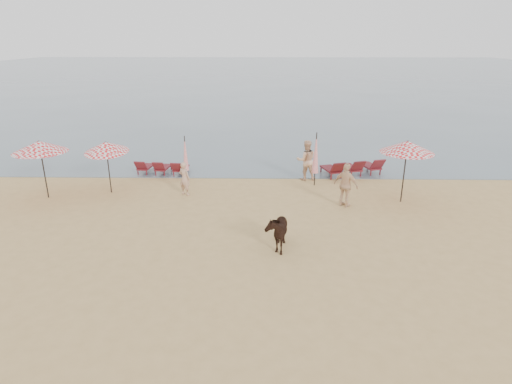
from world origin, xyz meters
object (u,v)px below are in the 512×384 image
at_px(cow, 277,230).
at_px(beachgoer_right_a, 306,160).
at_px(lounger_cluster_left, 162,167).
at_px(beachgoer_right_b, 346,185).
at_px(umbrella_closed_right, 316,153).
at_px(beachgoer_left, 185,179).
at_px(umbrella_open_left_b, 106,147).
at_px(umbrella_closed_left, 185,154).
at_px(lounger_cluster_right, 353,167).
at_px(umbrella_open_right, 407,147).
at_px(umbrella_open_left_a, 40,147).

height_order(cow, beachgoer_right_a, beachgoer_right_a).
xyz_separation_m(lounger_cluster_left, cow, (5.64, -8.05, 0.27)).
height_order(cow, beachgoer_right_b, beachgoer_right_b).
distance_m(umbrella_closed_right, beachgoer_left, 6.12).
relative_size(cow, beachgoer_left, 1.01).
bearing_deg(umbrella_open_left_b, umbrella_closed_left, 10.34).
distance_m(umbrella_open_left_b, beachgoer_left, 3.68).
bearing_deg(lounger_cluster_right, umbrella_open_right, -86.39).
xyz_separation_m(umbrella_open_left_a, beachgoer_left, (5.95, 0.47, -1.53)).
height_order(lounger_cluster_right, umbrella_closed_left, umbrella_closed_left).
height_order(umbrella_open_right, umbrella_closed_right, umbrella_open_right).
distance_m(umbrella_open_left_b, umbrella_closed_right, 9.41).
relative_size(umbrella_closed_left, beachgoer_right_a, 1.14).
height_order(umbrella_open_right, beachgoer_right_a, umbrella_open_right).
bearing_deg(beachgoer_left, umbrella_open_left_b, 25.88).
xyz_separation_m(lounger_cluster_left, lounger_cluster_right, (9.72, -0.00, 0.06)).
height_order(umbrella_open_left_b, beachgoer_left, umbrella_open_left_b).
distance_m(umbrella_open_left_b, umbrella_open_right, 12.82).
height_order(umbrella_open_right, cow, umbrella_open_right).
distance_m(umbrella_closed_left, beachgoer_right_a, 5.85).
height_order(umbrella_closed_left, beachgoer_left, umbrella_closed_left).
xyz_separation_m(umbrella_open_left_b, cow, (7.34, -5.29, -1.46)).
bearing_deg(umbrella_closed_left, beachgoer_right_b, -24.01).
bearing_deg(beachgoer_left, lounger_cluster_right, -129.34).
relative_size(cow, beachgoer_right_a, 0.77).
height_order(umbrella_open_left_a, umbrella_open_left_b, umbrella_open_left_a).
relative_size(umbrella_open_left_b, umbrella_closed_left, 1.08).
bearing_deg(cow, umbrella_closed_left, 125.41).
relative_size(lounger_cluster_left, lounger_cluster_right, 0.81).
relative_size(umbrella_open_left_a, umbrella_open_right, 0.96).
bearing_deg(umbrella_open_right, umbrella_closed_right, 134.27).
bearing_deg(lounger_cluster_left, lounger_cluster_right, 6.83).
bearing_deg(beachgoer_right_a, umbrella_closed_right, 104.53).
bearing_deg(cow, beachgoer_left, 132.27).
bearing_deg(beachgoer_right_b, lounger_cluster_right, -65.41).
relative_size(umbrella_open_left_b, umbrella_open_right, 0.91).
bearing_deg(umbrella_open_right, umbrella_open_left_b, 161.30).
distance_m(umbrella_closed_right, cow, 6.81).
xyz_separation_m(umbrella_closed_right, cow, (-1.98, -6.45, -0.92)).
bearing_deg(umbrella_open_left_b, umbrella_closed_right, -10.66).
bearing_deg(lounger_cluster_right, beachgoer_left, -176.01).
relative_size(umbrella_open_right, beachgoer_left, 1.76).
bearing_deg(lounger_cluster_right, umbrella_closed_left, 170.81).
bearing_deg(beachgoer_right_b, umbrella_open_left_a, 36.10).
bearing_deg(lounger_cluster_right, cow, -133.48).
bearing_deg(lounger_cluster_right, umbrella_closed_right, -159.38).
relative_size(umbrella_open_right, umbrella_closed_right, 1.05).
height_order(umbrella_closed_right, beachgoer_right_a, umbrella_closed_right).
relative_size(umbrella_open_left_a, umbrella_closed_left, 1.13).
bearing_deg(umbrella_open_left_a, umbrella_open_right, 0.23).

